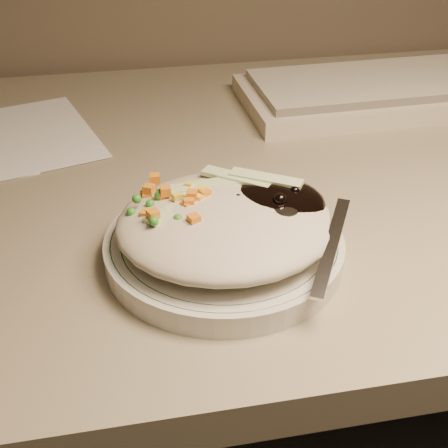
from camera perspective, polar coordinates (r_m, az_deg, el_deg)
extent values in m
cube|color=gray|center=(0.75, 4.00, 4.37)|extent=(1.40, 0.70, 0.04)
cylinder|color=silver|center=(0.57, 0.00, -2.20)|extent=(0.22, 0.22, 0.02)
torus|color=#144723|center=(0.56, 0.00, -1.37)|extent=(0.21, 0.21, 0.00)
torus|color=#144723|center=(0.56, 0.00, -1.37)|extent=(0.19, 0.19, 0.00)
ellipsoid|color=#B1A98F|center=(0.54, 0.10, 0.09)|extent=(0.19, 0.18, 0.04)
ellipsoid|color=black|center=(0.56, 4.30, 1.79)|extent=(0.10, 0.09, 0.03)
ellipsoid|color=orange|center=(0.56, -4.86, 0.87)|extent=(0.08, 0.08, 0.02)
sphere|color=black|center=(0.55, 1.29, 2.21)|extent=(0.01, 0.01, 0.01)
sphere|color=black|center=(0.56, 4.04, 2.80)|extent=(0.01, 0.01, 0.01)
sphere|color=black|center=(0.56, 6.49, 3.00)|extent=(0.01, 0.01, 0.01)
sphere|color=black|center=(0.57, 5.43, 3.10)|extent=(0.01, 0.01, 0.01)
sphere|color=black|center=(0.54, 5.14, 2.23)|extent=(0.01, 0.01, 0.01)
sphere|color=black|center=(0.56, 3.97, 2.41)|extent=(0.01, 0.01, 0.01)
sphere|color=black|center=(0.57, 4.79, 3.05)|extent=(0.01, 0.01, 0.01)
cube|color=orange|center=(0.55, -5.36, 3.04)|extent=(0.01, 0.01, 0.01)
cube|color=orange|center=(0.54, -3.41, 1.08)|extent=(0.01, 0.01, 0.01)
cube|color=orange|center=(0.56, -6.88, 3.17)|extent=(0.01, 0.01, 0.01)
cube|color=orange|center=(0.54, -2.94, 2.64)|extent=(0.01, 0.01, 0.01)
cube|color=orange|center=(0.54, -3.22, 1.98)|extent=(0.01, 0.01, 0.01)
cube|color=orange|center=(0.57, -7.08, 2.67)|extent=(0.01, 0.01, 0.01)
cube|color=orange|center=(0.55, -5.61, 2.70)|extent=(0.01, 0.01, 0.01)
cube|color=orange|center=(0.54, -3.39, 1.67)|extent=(0.01, 0.01, 0.01)
cube|color=orange|center=(0.55, -1.77, 2.75)|extent=(0.01, 0.01, 0.01)
cube|color=orange|center=(0.57, -6.34, 4.15)|extent=(0.01, 0.01, 0.01)
cube|color=orange|center=(0.52, -6.51, 0.86)|extent=(0.01, 0.01, 0.01)
cube|color=orange|center=(0.52, -2.78, 0.41)|extent=(0.01, 0.01, 0.01)
cube|color=orange|center=(0.54, -7.11, 0.83)|extent=(0.01, 0.01, 0.01)
cube|color=orange|center=(0.57, -6.96, 2.47)|extent=(0.01, 0.01, 0.01)
sphere|color=#388C28|center=(0.55, -3.39, 2.05)|extent=(0.01, 0.01, 0.01)
sphere|color=#388C28|center=(0.51, -6.45, 0.27)|extent=(0.01, 0.01, 0.01)
sphere|color=#388C28|center=(0.55, -6.76, 1.82)|extent=(0.01, 0.01, 0.01)
sphere|color=#388C28|center=(0.54, -7.98, 2.29)|extent=(0.01, 0.01, 0.01)
sphere|color=#388C28|center=(0.55, -3.77, 2.25)|extent=(0.01, 0.01, 0.01)
sphere|color=#388C28|center=(0.53, -2.59, 0.25)|extent=(0.01, 0.01, 0.01)
sphere|color=#388C28|center=(0.55, -4.89, 1.37)|extent=(0.01, 0.01, 0.01)
sphere|color=#388C28|center=(0.53, -5.37, 0.16)|extent=(0.01, 0.01, 0.01)
sphere|color=#388C28|center=(0.55, -8.47, 1.07)|extent=(0.01, 0.01, 0.01)
sphere|color=#388C28|center=(0.55, -5.75, 2.83)|extent=(0.01, 0.01, 0.01)
sphere|color=#388C28|center=(0.55, -5.96, 2.62)|extent=(0.01, 0.01, 0.01)
sphere|color=#388C28|center=(0.53, -6.53, 0.86)|extent=(0.01, 0.01, 0.01)
sphere|color=#388C28|center=(0.52, -4.23, 0.48)|extent=(0.01, 0.01, 0.01)
sphere|color=#388C28|center=(0.57, -1.66, 3.21)|extent=(0.01, 0.01, 0.01)
cube|color=yellow|center=(0.55, -3.90, 2.24)|extent=(0.01, 0.01, 0.01)
cube|color=yellow|center=(0.55, -2.26, 2.31)|extent=(0.01, 0.01, 0.01)
cube|color=yellow|center=(0.56, -5.04, 2.25)|extent=(0.01, 0.01, 0.01)
cube|color=yellow|center=(0.54, -4.35, 2.44)|extent=(0.01, 0.01, 0.01)
cube|color=yellow|center=(0.54, -4.85, 1.25)|extent=(0.01, 0.01, 0.01)
cube|color=yellow|center=(0.55, -2.14, 3.04)|extent=(0.01, 0.01, 0.01)
cube|color=yellow|center=(0.57, -3.19, 3.53)|extent=(0.01, 0.01, 0.01)
cube|color=yellow|center=(0.55, -3.86, 1.28)|extent=(0.01, 0.01, 0.01)
cube|color=#B2D18C|center=(0.57, -1.67, 3.56)|extent=(0.07, 0.02, 0.00)
cube|color=#B2D18C|center=(0.58, 1.20, 4.26)|extent=(0.06, 0.05, 0.00)
cube|color=#B2D18C|center=(0.54, -4.27, 1.53)|extent=(0.06, 0.05, 0.00)
cube|color=#B2D18C|center=(0.57, 3.86, 4.18)|extent=(0.07, 0.05, 0.00)
cube|color=#B2D18C|center=(0.54, 0.73, 0.82)|extent=(0.07, 0.03, 0.00)
cube|color=#B2D18C|center=(0.53, -1.39, 0.69)|extent=(0.07, 0.02, 0.00)
ellipsoid|color=silver|center=(0.54, 5.23, 1.35)|extent=(0.05, 0.06, 0.01)
cube|color=silver|center=(0.52, 9.78, -2.01)|extent=(0.07, 0.10, 0.03)
cube|color=beige|center=(0.95, 17.35, 11.57)|extent=(0.51, 0.19, 0.02)
cube|color=beige|center=(0.94, 17.53, 12.57)|extent=(0.47, 0.16, 0.01)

